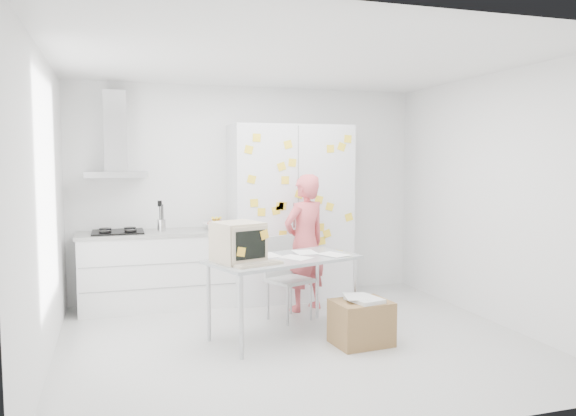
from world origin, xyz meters
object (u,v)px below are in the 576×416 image
object	(u,v)px
person	(305,243)
desk	(256,251)
cardboard_box	(361,322)
chair	(285,272)

from	to	relation	value
person	desk	world-z (taller)	person
person	desk	size ratio (longest dim) A/B	0.98
desk	cardboard_box	xyz separation A→B (m)	(0.94, -0.40, -0.67)
person	chair	world-z (taller)	person
chair	person	bearing A→B (deg)	16.27
person	desk	bearing A→B (deg)	27.02
desk	cardboard_box	bearing A→B (deg)	-41.48
person	cardboard_box	world-z (taller)	person
desk	person	bearing A→B (deg)	30.12
person	cardboard_box	size ratio (longest dim) A/B	2.83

